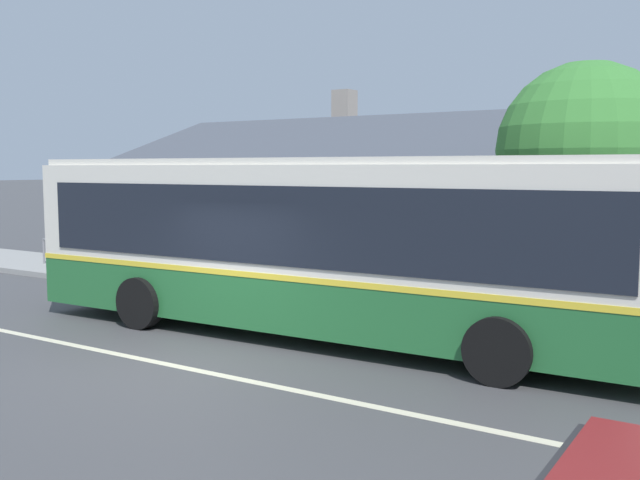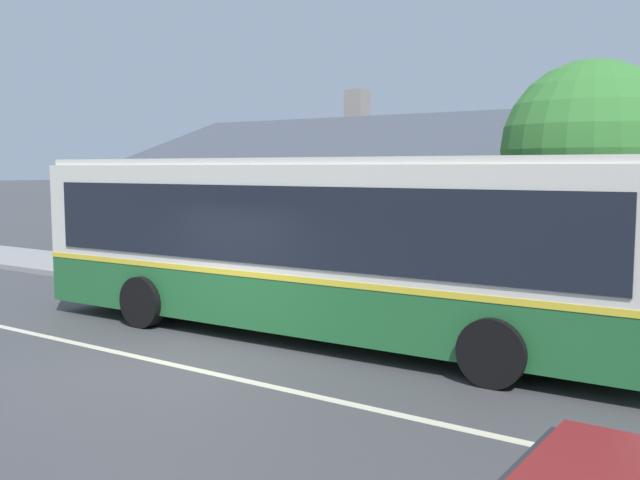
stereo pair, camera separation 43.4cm
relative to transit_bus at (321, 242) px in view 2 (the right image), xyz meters
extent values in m
plane|color=#424244|center=(-0.86, -2.90, -1.75)|extent=(300.00, 300.00, 0.00)
cube|color=gray|center=(-0.86, 3.10, -1.68)|extent=(60.00, 3.00, 0.15)
cube|color=beige|center=(-0.86, -2.90, -1.75)|extent=(60.00, 0.16, 0.01)
cube|color=gray|center=(0.56, 10.77, -0.13)|extent=(25.61, 9.82, 3.24)
cube|color=#424751|center=(0.56, 8.31, 2.27)|extent=(26.21, 4.96, 1.70)
cube|color=#424751|center=(0.56, 13.22, 2.27)|extent=(26.21, 4.96, 1.70)
cube|color=gray|center=(-6.49, 11.75, 3.54)|extent=(0.70, 0.70, 1.20)
cube|color=black|center=(-8.41, 5.83, 0.03)|extent=(1.10, 0.06, 1.30)
cube|color=black|center=(-2.43, 5.83, 0.03)|extent=(1.10, 0.06, 1.30)
cube|color=black|center=(3.54, 5.83, 0.03)|extent=(1.10, 0.06, 1.30)
cube|color=#236633|center=(-0.02, 0.00, -1.01)|extent=(12.04, 2.86, 0.93)
cube|color=yellow|center=(-0.02, 0.00, -0.50)|extent=(12.06, 2.88, 0.10)
cube|color=silver|center=(-0.02, 0.00, 0.47)|extent=(12.04, 2.86, 1.84)
cube|color=silver|center=(-0.02, 0.00, 1.45)|extent=(11.79, 2.73, 0.12)
cube|color=black|center=(-0.06, 1.26, 0.37)|extent=(11.00, 0.36, 1.34)
cube|color=black|center=(0.02, -1.27, 0.37)|extent=(11.00, 0.36, 1.34)
cube|color=#B21919|center=(-1.55, 1.22, -1.01)|extent=(3.35, 0.13, 0.65)
cube|color=black|center=(4.61, 1.41, -0.22)|extent=(0.90, 0.06, 2.52)
cylinder|color=black|center=(3.65, 1.36, -1.25)|extent=(1.01, 0.31, 1.00)
cylinder|color=black|center=(3.73, -1.14, -1.25)|extent=(1.01, 0.31, 1.00)
cylinder|color=black|center=(-3.34, 1.15, -1.25)|extent=(1.01, 0.31, 1.00)
cylinder|color=black|center=(-3.27, -1.35, -1.25)|extent=(1.01, 0.31, 1.00)
cube|color=silver|center=(5.72, -5.26, -0.90)|extent=(0.06, 0.24, 0.16)
cube|color=#4C4C4C|center=(-7.55, 3.20, -1.15)|extent=(1.51, 0.10, 0.04)
cube|color=#4C4C4C|center=(-7.55, 3.05, -1.15)|extent=(1.51, 0.10, 0.04)
cube|color=#4C4C4C|center=(-7.55, 2.91, -1.15)|extent=(1.51, 0.10, 0.04)
cube|color=#4C4C4C|center=(-7.55, 2.78, -0.85)|extent=(1.51, 0.04, 0.10)
cube|color=#4C4C4C|center=(-7.55, 2.78, -0.71)|extent=(1.51, 0.04, 0.10)
cube|color=black|center=(-6.94, 3.05, -1.38)|extent=(0.08, 0.43, 0.45)
cube|color=black|center=(-8.15, 3.05, -1.38)|extent=(0.08, 0.43, 0.45)
cube|color=#4C4C4C|center=(-2.95, 3.26, -1.15)|extent=(1.65, 0.10, 0.04)
cube|color=#4C4C4C|center=(-2.95, 3.11, -1.15)|extent=(1.65, 0.10, 0.04)
cube|color=#4C4C4C|center=(-2.95, 2.97, -1.15)|extent=(1.65, 0.10, 0.04)
cube|color=#4C4C4C|center=(-2.95, 2.84, -0.85)|extent=(1.65, 0.04, 0.10)
cube|color=#4C4C4C|center=(-2.95, 2.84, -0.71)|extent=(1.65, 0.04, 0.10)
cube|color=black|center=(-2.29, 3.11, -1.38)|extent=(0.08, 0.43, 0.45)
cube|color=black|center=(-3.61, 3.11, -1.38)|extent=(0.08, 0.43, 0.45)
cylinder|color=#4C3828|center=(3.68, 4.07, -0.60)|extent=(0.36, 0.36, 2.30)
sphere|color=#387A33|center=(3.68, 4.07, 1.69)|extent=(3.51, 3.51, 3.51)
sphere|color=#387A33|center=(4.25, 3.80, 1.17)|extent=(2.26, 2.26, 2.26)
cylinder|color=slate|center=(-11.95, 2.87, -1.23)|extent=(0.06, 0.06, 0.75)
cylinder|color=slate|center=(-10.85, 2.87, -1.23)|extent=(0.06, 0.06, 0.75)
cylinder|color=slate|center=(-11.40, 2.87, -0.85)|extent=(1.10, 0.06, 0.06)
camera|label=1|loc=(6.94, -10.84, 1.34)|focal=40.00mm
camera|label=2|loc=(7.30, -10.60, 1.34)|focal=40.00mm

